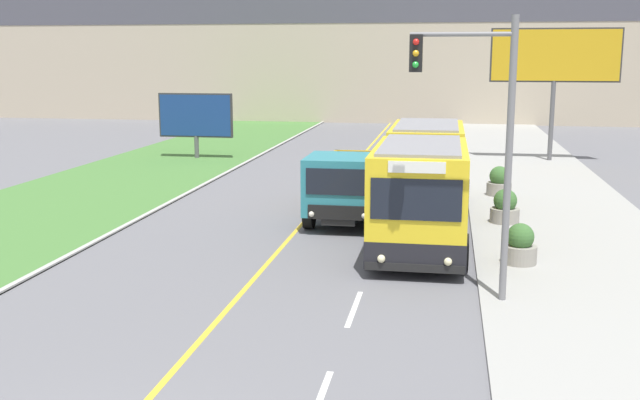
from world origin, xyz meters
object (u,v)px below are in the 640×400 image
Objects in this scene: billboard_large at (555,59)px; planter_round_second at (505,208)px; dump_truck at (348,186)px; traffic_light_mast at (481,125)px; billboard_small at (196,116)px; planter_round_near at (520,246)px; planter_round_third at (499,182)px; city_bus at (423,181)px.

planter_round_second is (-3.39, -15.73, -4.73)m from billboard_large.
traffic_light_mast reaches higher than dump_truck.
billboard_small is at bearing 125.49° from dump_truck.
planter_round_near is at bearing 68.04° from traffic_light_mast.
billboard_large is 1.69× the size of billboard_small.
planter_round_third is (0.08, 9.97, 0.03)m from planter_round_near.
traffic_light_mast is 1.55× the size of billboard_small.
billboard_small is 3.78× the size of planter_round_near.
planter_round_near is (15.36, -18.83, -1.71)m from billboard_small.
city_bus is 2.69m from dump_truck.
billboard_small is at bearing -174.24° from billboard_large.
planter_round_second is at bearing 81.42° from traffic_light_mast.
planter_round_third is at bearing -106.89° from billboard_large.
dump_truck reaches higher than planter_round_second.
planter_round_third is at bearing -29.84° from billboard_small.
dump_truck is 6.35× the size of planter_round_near.
city_bus is 10.72× the size of planter_round_near.
billboard_large is at bearing 62.02° from dump_truck.
planter_round_near is at bearing -50.80° from billboard_small.
city_bus is 1.69× the size of dump_truck.
billboard_large is at bearing 73.11° from planter_round_third.
traffic_light_mast is at bearing -63.04° from dump_truck.
billboard_large reaches higher than planter_round_second.
billboard_large is at bearing 80.83° from planter_round_near.
billboard_small reaches higher than planter_round_near.
city_bus reaches higher than planter_round_third.
planter_round_third is at bearing 65.99° from city_bus.
planter_round_third is at bearing 88.57° from planter_round_second.
billboard_large is at bearing 77.85° from planter_round_second.
traffic_light_mast is 8.92m from planter_round_second.
planter_round_near is 0.94× the size of planter_round_third.
city_bus is 18.37m from billboard_large.
traffic_light_mast is (1.41, -6.91, 2.42)m from city_bus.
billboard_large is at bearing 70.42° from city_bus.
planter_round_second is at bearing -91.43° from planter_round_third.
planter_round_near is at bearing -89.51° from planter_round_second.
planter_round_second is (15.31, -13.84, -1.70)m from billboard_small.
billboard_small is (-18.70, -1.89, -3.03)m from billboard_large.
traffic_light_mast is 4.84m from planter_round_near.
planter_round_second is at bearing 4.23° from dump_truck.
billboard_small is (-10.14, 14.22, 1.07)m from dump_truck.
dump_truck is 17.50m from billboard_small.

